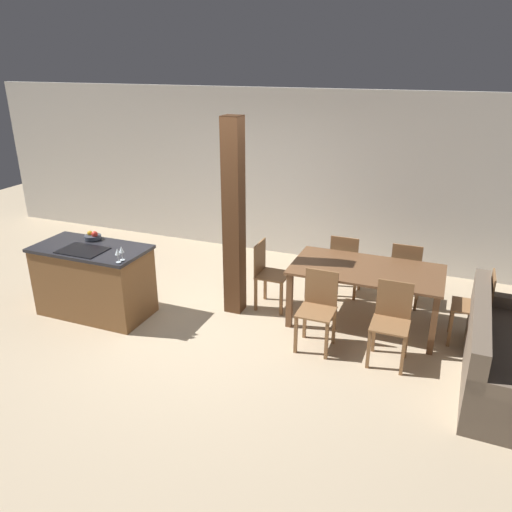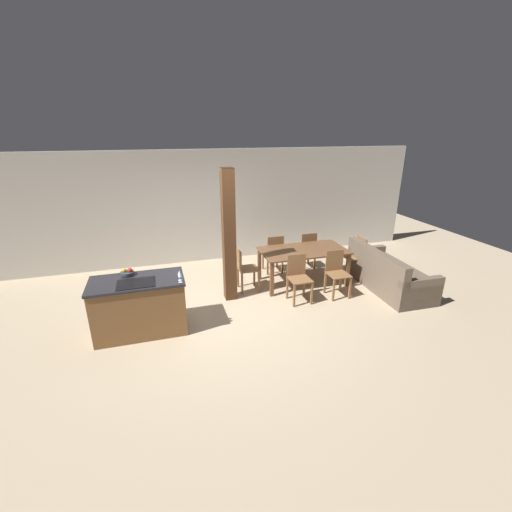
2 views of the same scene
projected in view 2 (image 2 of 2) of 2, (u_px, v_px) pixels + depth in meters
The scene contains 15 objects.
ground_plane at pixel (228, 312), 6.24m from camera, with size 16.00×16.00×0.00m, color tan.
wall_back at pixel (202, 207), 8.26m from camera, with size 11.20×0.08×2.70m.
kitchen_island at pixel (140, 306), 5.49m from camera, with size 1.45×0.75×0.93m.
fruit_bowl at pixel (127, 272), 5.50m from camera, with size 0.21×0.21×0.11m.
wine_glass_near at pixel (180, 275), 5.19m from camera, with size 0.06×0.06×0.17m.
wine_glass_middle at pixel (179, 273), 5.26m from camera, with size 0.06×0.06×0.17m.
dining_table at pixel (303, 254), 7.20m from camera, with size 1.81×0.97×0.75m.
dining_chair_near_left at pixel (298, 277), 6.51m from camera, with size 0.40×0.40×0.90m.
dining_chair_near_right at pixel (337, 272), 6.73m from camera, with size 0.40×0.40×0.90m.
dining_chair_far_left at pixel (274, 253), 7.80m from camera, with size 0.40×0.40×0.90m.
dining_chair_far_right at pixel (306, 249), 8.01m from camera, with size 0.40×0.40×0.90m.
dining_chair_head_end at pixel (245, 268), 6.92m from camera, with size 0.40×0.40×0.90m.
dining_chair_foot_end at pixel (356, 256), 7.60m from camera, with size 0.40×0.40×0.90m.
couch at pixel (388, 275), 7.08m from camera, with size 0.95×1.97×0.85m.
timber_post at pixel (229, 237), 6.32m from camera, with size 0.23×0.23×2.51m.
Camera 2 is at (-1.07, -5.41, 3.14)m, focal length 24.00 mm.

